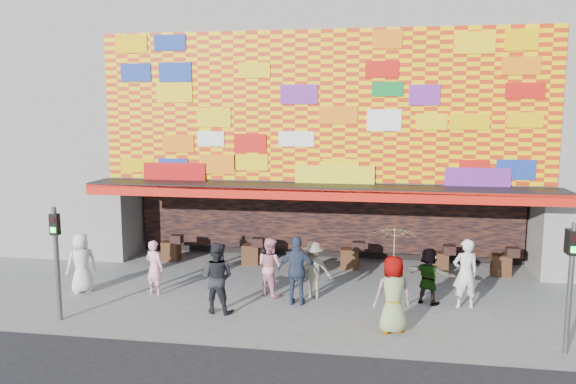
{
  "coord_description": "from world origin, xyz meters",
  "views": [
    {
      "loc": [
        1.99,
        -14.38,
        5.43
      ],
      "look_at": [
        -0.74,
        2.0,
        3.01
      ],
      "focal_mm": 35.0,
      "sensor_mm": 36.0,
      "label": 1
    }
  ],
  "objects_px": {
    "signal_right": "(571,273)",
    "ped_g": "(393,294)",
    "ped_a": "(81,263)",
    "ped_h": "(465,273)",
    "ped_c": "(217,277)",
    "ped_f": "(429,276)",
    "ped_d": "(313,270)",
    "ped_i": "(270,267)",
    "ped_b": "(154,267)",
    "ped_e": "(297,271)",
    "parasol": "(394,247)",
    "signal_left": "(56,251)"
  },
  "relations": [
    {
      "from": "ped_a",
      "to": "ped_d",
      "type": "relative_size",
      "value": 1.09
    },
    {
      "from": "signal_right",
      "to": "ped_a",
      "type": "distance_m",
      "value": 13.22
    },
    {
      "from": "ped_b",
      "to": "ped_g",
      "type": "height_order",
      "value": "ped_g"
    },
    {
      "from": "ped_a",
      "to": "ped_e",
      "type": "distance_m",
      "value": 6.55
    },
    {
      "from": "ped_d",
      "to": "ped_g",
      "type": "height_order",
      "value": "ped_g"
    },
    {
      "from": "ped_c",
      "to": "ped_f",
      "type": "xyz_separation_m",
      "value": [
        5.7,
        1.62,
        -0.16
      ]
    },
    {
      "from": "ped_h",
      "to": "parasol",
      "type": "xyz_separation_m",
      "value": [
        -2.01,
        -2.1,
        1.19
      ]
    },
    {
      "from": "ped_a",
      "to": "ped_g",
      "type": "xyz_separation_m",
      "value": [
        9.16,
        -1.59,
        0.06
      ]
    },
    {
      "from": "ped_c",
      "to": "ped_h",
      "type": "bearing_deg",
      "value": -159.03
    },
    {
      "from": "ped_a",
      "to": "ped_e",
      "type": "bearing_deg",
      "value": 135.42
    },
    {
      "from": "signal_right",
      "to": "ped_g",
      "type": "relative_size",
      "value": 1.56
    },
    {
      "from": "ped_i",
      "to": "ped_b",
      "type": "bearing_deg",
      "value": 41.05
    },
    {
      "from": "ped_f",
      "to": "ped_i",
      "type": "relative_size",
      "value": 0.93
    },
    {
      "from": "signal_left",
      "to": "parasol",
      "type": "bearing_deg",
      "value": 4.05
    },
    {
      "from": "ped_d",
      "to": "ped_g",
      "type": "relative_size",
      "value": 0.86
    },
    {
      "from": "ped_c",
      "to": "ped_a",
      "type": "bearing_deg",
      "value": -3.51
    },
    {
      "from": "signal_left",
      "to": "ped_f",
      "type": "xyz_separation_m",
      "value": [
        9.59,
        2.86,
        -1.05
      ]
    },
    {
      "from": "ped_d",
      "to": "ped_h",
      "type": "distance_m",
      "value": 4.24
    },
    {
      "from": "ped_b",
      "to": "ped_e",
      "type": "relative_size",
      "value": 0.84
    },
    {
      "from": "ped_c",
      "to": "parasol",
      "type": "height_order",
      "value": "parasol"
    },
    {
      "from": "signal_left",
      "to": "ped_g",
      "type": "height_order",
      "value": "signal_left"
    },
    {
      "from": "signal_left",
      "to": "ped_e",
      "type": "xyz_separation_m",
      "value": [
        5.95,
        2.19,
        -0.89
      ]
    },
    {
      "from": "ped_d",
      "to": "ped_e",
      "type": "distance_m",
      "value": 0.78
    },
    {
      "from": "ped_b",
      "to": "parasol",
      "type": "xyz_separation_m",
      "value": [
        6.94,
        -1.8,
        1.35
      ]
    },
    {
      "from": "signal_right",
      "to": "ped_f",
      "type": "xyz_separation_m",
      "value": [
        -2.81,
        2.86,
        -1.05
      ]
    },
    {
      "from": "ped_g",
      "to": "parasol",
      "type": "distance_m",
      "value": 1.2
    },
    {
      "from": "ped_f",
      "to": "ped_g",
      "type": "distance_m",
      "value": 2.49
    },
    {
      "from": "signal_right",
      "to": "ped_h",
      "type": "height_order",
      "value": "signal_right"
    },
    {
      "from": "ped_c",
      "to": "parasol",
      "type": "distance_m",
      "value": 4.86
    },
    {
      "from": "ped_e",
      "to": "parasol",
      "type": "bearing_deg",
      "value": 147.07
    },
    {
      "from": "signal_right",
      "to": "ped_h",
      "type": "xyz_separation_m",
      "value": [
        -1.84,
        2.71,
        -0.89
      ]
    },
    {
      "from": "signal_right",
      "to": "ped_c",
      "type": "distance_m",
      "value": 8.64
    },
    {
      "from": "signal_left",
      "to": "ped_d",
      "type": "relative_size",
      "value": 1.81
    },
    {
      "from": "signal_left",
      "to": "ped_f",
      "type": "bearing_deg",
      "value": 16.61
    },
    {
      "from": "ped_c",
      "to": "ped_e",
      "type": "xyz_separation_m",
      "value": [
        2.05,
        0.95,
        0.0
      ]
    },
    {
      "from": "signal_right",
      "to": "parasol",
      "type": "relative_size",
      "value": 1.6
    },
    {
      "from": "ped_c",
      "to": "ped_g",
      "type": "bearing_deg",
      "value": -179.19
    },
    {
      "from": "signal_left",
      "to": "signal_right",
      "type": "bearing_deg",
      "value": 0.0
    },
    {
      "from": "ped_b",
      "to": "signal_left",
      "type": "bearing_deg",
      "value": 75.03
    },
    {
      "from": "ped_e",
      "to": "ped_i",
      "type": "relative_size",
      "value": 1.12
    },
    {
      "from": "signal_left",
      "to": "ped_b",
      "type": "bearing_deg",
      "value": 56.11
    },
    {
      "from": "signal_right",
      "to": "ped_h",
      "type": "relative_size",
      "value": 1.54
    },
    {
      "from": "ped_h",
      "to": "ped_g",
      "type": "bearing_deg",
      "value": 34.26
    },
    {
      "from": "ped_e",
      "to": "ped_g",
      "type": "height_order",
      "value": "ped_e"
    },
    {
      "from": "ped_g",
      "to": "ped_h",
      "type": "height_order",
      "value": "ped_h"
    },
    {
      "from": "ped_a",
      "to": "ped_i",
      "type": "xyz_separation_m",
      "value": [
        5.63,
        0.66,
        -0.04
      ]
    },
    {
      "from": "ped_b",
      "to": "ped_f",
      "type": "xyz_separation_m",
      "value": [
        7.98,
        0.45,
        -0.01
      ]
    },
    {
      "from": "ped_a",
      "to": "ped_h",
      "type": "height_order",
      "value": "ped_h"
    },
    {
      "from": "ped_b",
      "to": "ped_c",
      "type": "relative_size",
      "value": 0.84
    },
    {
      "from": "signal_right",
      "to": "ped_f",
      "type": "bearing_deg",
      "value": 134.45
    }
  ]
}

